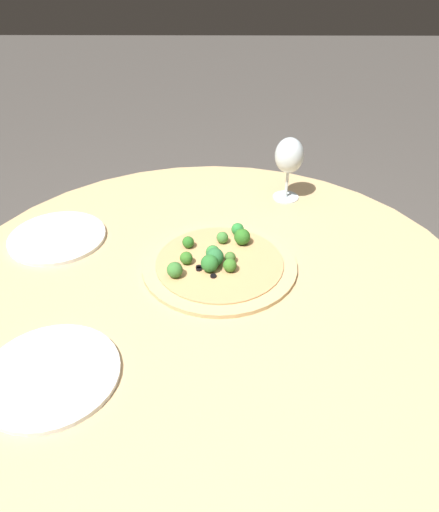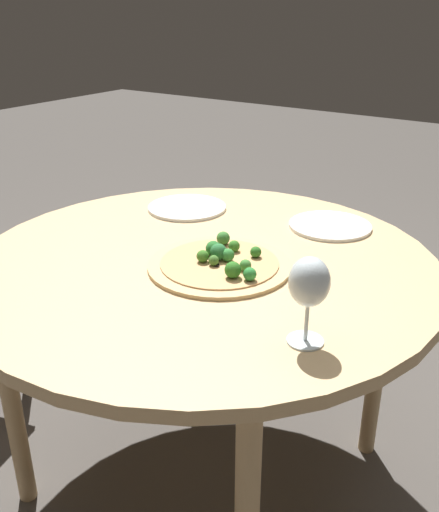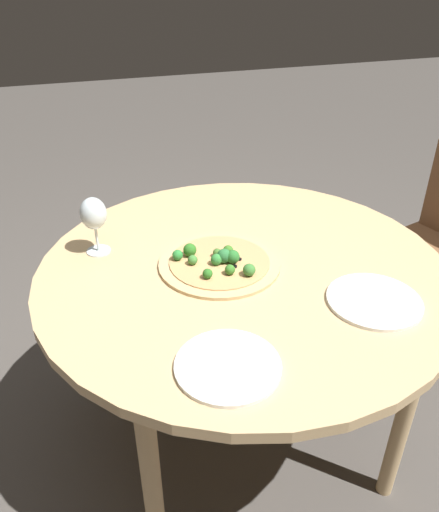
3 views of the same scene
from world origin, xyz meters
The scene contains 6 objects.
ground_plane centered at (0.00, 0.00, 0.00)m, with size 12.00×12.00×0.00m, color #4C4742.
dining_table centered at (0.00, 0.00, 0.66)m, with size 1.21×1.21×0.73m.
pizza centered at (-0.07, 0.02, 0.74)m, with size 0.36×0.36×0.06m.
wine_glass centered at (-0.40, 0.21, 0.85)m, with size 0.08×0.08×0.18m.
plate_near centered at (0.26, -0.28, 0.73)m, with size 0.25×0.25×0.01m.
plate_far centered at (-0.18, -0.39, 0.73)m, with size 0.24×0.24×0.01m.
Camera 2 is at (-0.79, 1.08, 1.33)m, focal length 40.00 mm.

